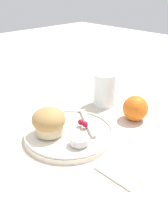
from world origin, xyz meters
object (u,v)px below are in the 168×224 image
Objects in this scene: butter_knife at (88,122)px; juice_glass at (105,89)px; muffin at (49,122)px; orange_fruit at (135,108)px.

juice_glass is (-0.07, 0.15, 0.03)m from butter_knife.
muffin is 0.12m from butter_knife.
butter_knife is 1.82× the size of orange_fruit.
muffin is 0.27m from orange_fruit.
muffin is 1.15× the size of orange_fruit.
butter_knife is at bearing -64.81° from juice_glass.
muffin is 0.26m from juice_glass.
muffin reaches higher than orange_fruit.
butter_knife is 0.17m from juice_glass.
orange_fruit is at bearing 68.91° from muffin.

